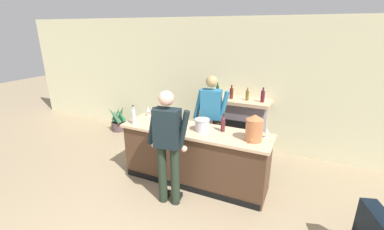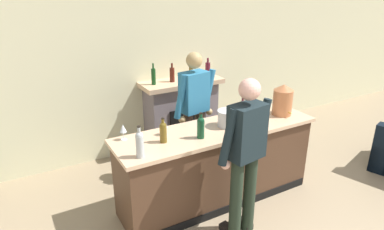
# 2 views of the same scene
# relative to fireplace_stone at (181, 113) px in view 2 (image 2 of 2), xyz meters

# --- Properties ---
(wall_back_panel) EXTENTS (12.00, 0.07, 2.75)m
(wall_back_panel) POSITION_rel_fireplace_stone_xyz_m (-0.16, 0.26, 0.79)
(wall_back_panel) COLOR beige
(wall_back_panel) RESTS_ON ground_plane
(bar_counter) EXTENTS (2.48, 0.70, 0.97)m
(bar_counter) POSITION_rel_fireplace_stone_xyz_m (-0.31, -1.51, -0.10)
(bar_counter) COLOR #4A3020
(bar_counter) RESTS_ON ground_plane
(fireplace_stone) EXTENTS (1.29, 0.52, 1.45)m
(fireplace_stone) POSITION_rel_fireplace_stone_xyz_m (0.00, 0.00, 0.00)
(fireplace_stone) COLOR slate
(fireplace_stone) RESTS_ON ground_plane
(person_customer) EXTENTS (0.65, 0.34, 1.75)m
(person_customer) POSITION_rel_fireplace_stone_xyz_m (-0.43, -2.18, 0.39)
(person_customer) COLOR #202C1F
(person_customer) RESTS_ON ground_plane
(person_bartender) EXTENTS (0.65, 0.35, 1.75)m
(person_bartender) POSITION_rel_fireplace_stone_xyz_m (-0.27, -0.89, 0.39)
(person_bartender) COLOR #4A3A30
(person_bartender) RESTS_ON ground_plane
(copper_dispenser) EXTENTS (0.25, 0.29, 0.40)m
(copper_dispenser) POSITION_rel_fireplace_stone_xyz_m (0.64, -1.55, 0.59)
(copper_dispenser) COLOR #B56C40
(copper_dispenser) RESTS_ON bar_counter
(ice_bucket_steel) EXTENTS (0.24, 0.24, 0.20)m
(ice_bucket_steel) POSITION_rel_fireplace_stone_xyz_m (-0.18, -1.51, 0.49)
(ice_bucket_steel) COLOR silver
(ice_bucket_steel) RESTS_ON bar_counter
(wine_bottle_burgundy_dark) EXTENTS (0.08, 0.08, 0.29)m
(wine_bottle_burgundy_dark) POSITION_rel_fireplace_stone_xyz_m (-0.62, -1.64, 0.52)
(wine_bottle_burgundy_dark) COLOR #124225
(wine_bottle_burgundy_dark) RESTS_ON bar_counter
(wine_bottle_port_short) EXTENTS (0.08, 0.08, 0.33)m
(wine_bottle_port_short) POSITION_rel_fireplace_stone_xyz_m (-1.36, -1.72, 0.54)
(wine_bottle_port_short) COLOR #ADB7B8
(wine_bottle_port_short) RESTS_ON bar_counter
(wine_bottle_merlot_tall) EXTENTS (0.07, 0.07, 0.29)m
(wine_bottle_merlot_tall) POSITION_rel_fireplace_stone_xyz_m (0.12, -1.39, 0.52)
(wine_bottle_merlot_tall) COLOR #552025
(wine_bottle_merlot_tall) RESTS_ON bar_counter
(wine_bottle_chardonnay_pale) EXTENTS (0.08, 0.08, 0.28)m
(wine_bottle_chardonnay_pale) POSITION_rel_fireplace_stone_xyz_m (-1.02, -1.53, 0.51)
(wine_bottle_chardonnay_pale) COLOR brown
(wine_bottle_chardonnay_pale) RESTS_ON bar_counter
(wine_glass_near_bucket) EXTENTS (0.08, 0.08, 0.18)m
(wine_glass_near_bucket) POSITION_rel_fireplace_stone_xyz_m (0.59, -1.29, 0.51)
(wine_glass_near_bucket) COLOR silver
(wine_glass_near_bucket) RESTS_ON bar_counter
(wine_glass_mid_counter) EXTENTS (0.07, 0.07, 0.18)m
(wine_glass_mid_counter) POSITION_rel_fireplace_stone_xyz_m (-1.37, -1.27, 0.51)
(wine_glass_mid_counter) COLOR silver
(wine_glass_mid_counter) RESTS_ON bar_counter
(wine_glass_back_row) EXTENTS (0.08, 0.08, 0.17)m
(wine_glass_back_row) POSITION_rel_fireplace_stone_xyz_m (-0.93, -1.37, 0.51)
(wine_glass_back_row) COLOR silver
(wine_glass_back_row) RESTS_ON bar_counter
(wine_glass_by_dispenser) EXTENTS (0.07, 0.07, 0.16)m
(wine_glass_by_dispenser) POSITION_rel_fireplace_stone_xyz_m (0.79, -1.36, 0.50)
(wine_glass_by_dispenser) COLOR silver
(wine_glass_by_dispenser) RESTS_ON bar_counter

